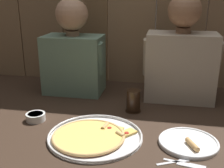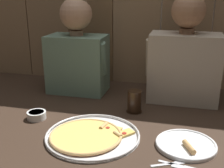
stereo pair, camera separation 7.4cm
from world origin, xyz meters
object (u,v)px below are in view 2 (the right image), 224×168
object	(u,v)px
dinner_plate	(186,144)
diner_right	(185,54)
dipping_bowl	(37,115)
diner_left	(77,49)
pizza_tray	(90,135)
drinking_glass	(134,101)

from	to	relation	value
dinner_plate	diner_right	distance (m)	0.59
dipping_bowl	diner_left	distance (m)	0.51
dinner_plate	dipping_bowl	xyz separation A→B (m)	(-0.73, 0.09, 0.01)
pizza_tray	diner_right	bearing A→B (deg)	55.75
drinking_glass	pizza_tray	bearing A→B (deg)	-113.57
drinking_glass	diner_left	xyz separation A→B (m)	(-0.40, 0.24, 0.21)
diner_right	pizza_tray	bearing A→B (deg)	-124.25
dipping_bowl	diner_left	size ratio (longest dim) A/B	0.16
pizza_tray	dipping_bowl	bearing A→B (deg)	159.93
dinner_plate	dipping_bowl	bearing A→B (deg)	172.66
dinner_plate	drinking_glass	distance (m)	0.40
diner_left	diner_right	distance (m)	0.64
dinner_plate	diner_right	bearing A→B (deg)	93.06
pizza_tray	drinking_glass	distance (m)	0.35
diner_right	dipping_bowl	bearing A→B (deg)	-147.82
drinking_glass	diner_left	bearing A→B (deg)	149.30
pizza_tray	drinking_glass	world-z (taller)	drinking_glass
pizza_tray	dipping_bowl	world-z (taller)	dipping_bowl
pizza_tray	drinking_glass	bearing A→B (deg)	66.43
dinner_plate	diner_left	xyz separation A→B (m)	(-0.67, 0.53, 0.26)
diner_left	diner_right	bearing A→B (deg)	-0.04
dinner_plate	drinking_glass	size ratio (longest dim) A/B	2.13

